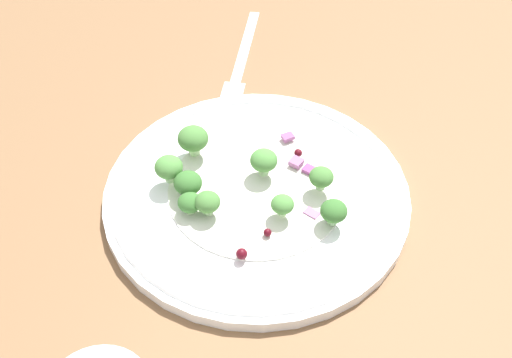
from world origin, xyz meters
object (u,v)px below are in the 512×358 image
object	(u,v)px
plate	(256,193)
broccoli_floret_0	(193,139)
fork	(242,59)
broccoli_floret_2	(322,179)
broccoli_floret_1	(169,168)

from	to	relation	value
plate	broccoli_floret_0	xyz separation A→B (cm)	(-3.63, 6.58, 2.66)
plate	fork	xyz separation A→B (cm)	(7.49, 20.71, -0.61)
broccoli_floret_0	broccoli_floret_2	xyz separation A→B (cm)	(8.87, -9.49, -0.24)
broccoli_floret_0	fork	distance (cm)	18.29
broccoli_floret_1	broccoli_floret_0	bearing A→B (deg)	38.39
broccoli_floret_0	broccoli_floret_1	xyz separation A→B (cm)	(-3.35, -2.65, -0.05)
fork	broccoli_floret_0	bearing A→B (deg)	-128.20
broccoli_floret_1	fork	bearing A→B (deg)	49.24
broccoli_floret_1	plate	bearing A→B (deg)	-29.35
plate	broccoli_floret_1	bearing A→B (deg)	150.65
plate	broccoli_floret_2	distance (cm)	6.46
plate	broccoli_floret_1	size ratio (longest dim) A/B	10.77
broccoli_floret_1	broccoli_floret_2	xyz separation A→B (cm)	(12.22, -6.84, -0.19)
plate	broccoli_floret_1	world-z (taller)	broccoli_floret_1
broccoli_floret_0	broccoli_floret_2	bearing A→B (deg)	-46.95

